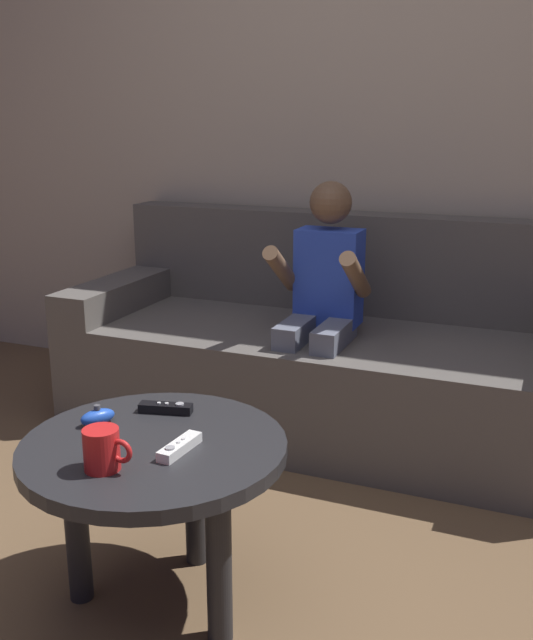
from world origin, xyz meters
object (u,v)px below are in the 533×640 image
Objects in this scene: game_remote_white_near_edge at (180,447)px; coffee_mug at (103,449)px; person_seated_on_couch at (321,301)px; game_remote_black_far_corner at (166,408)px; coffee_table at (156,467)px; nunchuk_blue at (98,417)px; couch at (327,357)px.

coffee_mug is at bearing -128.48° from game_remote_white_near_edge.
person_seated_on_couch is 6.76× the size of game_remote_black_far_corner.
coffee_table is 0.21m from nunchuk_blue.
game_remote_black_far_corner is at bearing 111.34° from coffee_table.
coffee_mug reaches higher than coffee_table.
coffee_mug reaches higher than nunchuk_blue.
couch reaches higher than coffee_table.
couch is 1.23m from coffee_table.
game_remote_black_far_corner is (0.12, 0.13, -0.01)m from nunchuk_blue.
person_seated_on_couch is at bearing 76.26° from nunchuk_blue.
person_seated_on_couch is at bearing 81.65° from game_remote_black_far_corner.
couch reaches higher than coffee_mug.
person_seated_on_couch is 0.90m from game_remote_black_far_corner.
game_remote_black_far_corner is (-0.13, -0.89, -0.10)m from person_seated_on_couch.
game_remote_white_near_edge is at bearing -87.99° from couch.
nunchuk_blue is (-0.22, -1.20, 0.18)m from couch.
coffee_table is at bearing -8.65° from nunchuk_blue.
nunchuk_blue reaches higher than coffee_table.
game_remote_black_far_corner is at bearing 96.16° from coffee_mug.
coffee_mug reaches higher than game_remote_white_near_edge.
game_remote_black_far_corner is at bearing 48.01° from nunchuk_blue.
game_remote_black_far_corner is (-0.15, 0.19, 0.00)m from game_remote_white_near_edge.
coffee_table is at bearing 160.63° from game_remote_white_near_edge.
game_remote_white_near_edge is at bearing -89.14° from person_seated_on_couch.
game_remote_white_near_edge is 0.18m from coffee_mug.
couch reaches higher than nunchuk_blue.
coffee_mug is (-0.07, -1.40, 0.21)m from couch.
couch is 13.93× the size of game_remote_white_near_edge.
game_remote_white_near_edge reaches higher than coffee_table.
coffee_table is at bearing 80.96° from coffee_mug.
person_seated_on_couch reaches higher than coffee_table.
coffee_mug is at bearing -94.46° from person_seated_on_couch.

